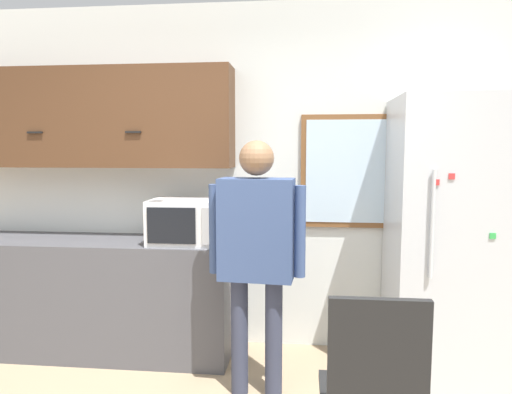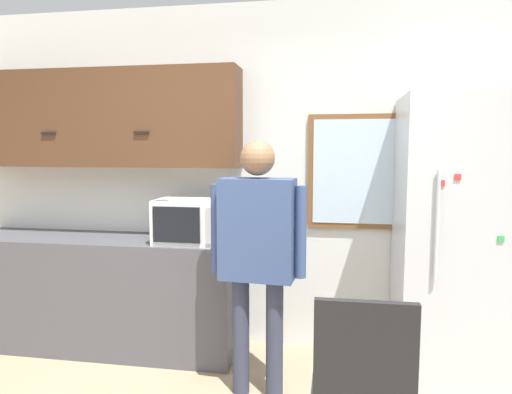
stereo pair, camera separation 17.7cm
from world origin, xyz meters
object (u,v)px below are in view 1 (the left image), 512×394
(person, at_px, (257,243))
(chair, at_px, (373,390))
(microwave, at_px, (185,221))
(refrigerator, at_px, (449,238))

(person, relative_size, chair, 1.66)
(person, height_order, chair, person)
(microwave, xyz_separation_m, chair, (1.18, -1.31, -0.52))
(microwave, bearing_deg, chair, -47.98)
(refrigerator, bearing_deg, microwave, 179.79)
(person, distance_m, refrigerator, 1.37)
(person, bearing_deg, chair, -50.97)
(microwave, xyz_separation_m, person, (0.58, -0.44, -0.05))
(person, relative_size, refrigerator, 0.85)
(microwave, relative_size, chair, 0.50)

